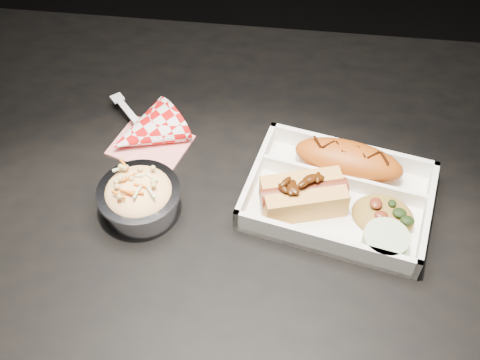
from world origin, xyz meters
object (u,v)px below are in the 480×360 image
(dining_table, at_px, (235,231))
(hotdog, at_px, (304,194))
(foil_coleslaw_cup, at_px, (139,196))
(napkin_fork, at_px, (145,133))
(food_tray, at_px, (338,198))
(fried_pastry, at_px, (348,160))

(dining_table, relative_size, hotdog, 9.63)
(foil_coleslaw_cup, relative_size, napkin_fork, 0.74)
(food_tray, height_order, napkin_fork, napkin_fork)
(dining_table, relative_size, napkin_fork, 7.77)
(food_tray, distance_m, hotdog, 0.06)
(hotdog, bearing_deg, dining_table, 155.02)
(dining_table, bearing_deg, hotdog, -8.36)
(food_tray, bearing_deg, foil_coleslaw_cup, -158.44)
(food_tray, height_order, fried_pastry, fried_pastry)
(dining_table, xyz_separation_m, fried_pastry, (0.16, 0.06, 0.12))
(dining_table, bearing_deg, foil_coleslaw_cup, -160.98)
(napkin_fork, bearing_deg, foil_coleslaw_cup, -30.69)
(fried_pastry, bearing_deg, foil_coleslaw_cup, -160.56)
(dining_table, bearing_deg, napkin_fork, 149.29)
(fried_pastry, bearing_deg, dining_table, -160.23)
(food_tray, relative_size, foil_coleslaw_cup, 2.47)
(food_tray, xyz_separation_m, fried_pastry, (0.01, 0.05, 0.02))
(food_tray, relative_size, hotdog, 2.26)
(hotdog, relative_size, napkin_fork, 0.81)
(food_tray, height_order, hotdog, hotdog)
(hotdog, height_order, napkin_fork, napkin_fork)
(dining_table, distance_m, food_tray, 0.18)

